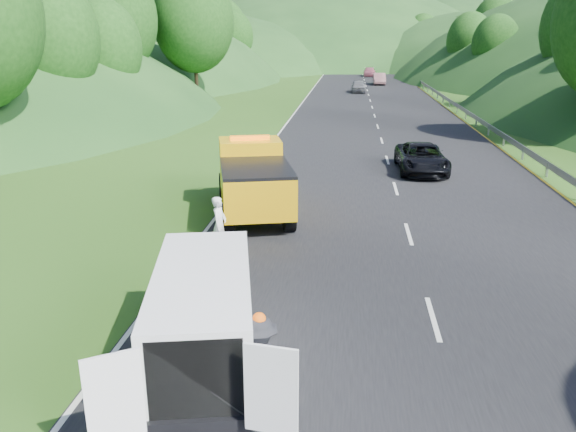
# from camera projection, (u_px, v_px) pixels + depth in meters

# --- Properties ---
(ground) EXTENTS (320.00, 320.00, 0.00)m
(ground) POSITION_uv_depth(u_px,v_px,m) (312.00, 279.00, 15.45)
(ground) COLOR #38661E
(ground) RESTS_ON ground
(road_surface) EXTENTS (14.00, 200.00, 0.02)m
(road_surface) POSITION_uv_depth(u_px,v_px,m) (372.00, 107.00, 53.02)
(road_surface) COLOR black
(road_surface) RESTS_ON ground
(guardrail) EXTENTS (0.06, 140.00, 1.52)m
(guardrail) POSITION_uv_depth(u_px,v_px,m) (433.00, 95.00, 64.11)
(guardrail) COLOR gray
(guardrail) RESTS_ON ground
(tree_line_left) EXTENTS (14.00, 140.00, 14.00)m
(tree_line_left) POSITION_uv_depth(u_px,v_px,m) (199.00, 87.00, 74.22)
(tree_line_left) COLOR #285C1B
(tree_line_left) RESTS_ON ground
(tree_line_right) EXTENTS (14.00, 140.00, 14.00)m
(tree_line_right) POSITION_uv_depth(u_px,v_px,m) (528.00, 90.00, 69.91)
(tree_line_right) COLOR #285C1B
(tree_line_right) RESTS_ON ground
(hills_backdrop) EXTENTS (201.00, 288.60, 44.00)m
(hills_backdrop) POSITION_uv_depth(u_px,v_px,m) (373.00, 63.00, 142.34)
(hills_backdrop) COLOR #2D5B23
(hills_backdrop) RESTS_ON ground
(tow_truck) EXTENTS (3.83, 6.76, 2.74)m
(tow_truck) POSITION_uv_depth(u_px,v_px,m) (253.00, 179.00, 20.84)
(tow_truck) COLOR black
(tow_truck) RESTS_ON ground
(white_van) EXTENTS (3.56, 6.13, 2.05)m
(white_van) POSITION_uv_depth(u_px,v_px,m) (204.00, 311.00, 11.18)
(white_van) COLOR black
(white_van) RESTS_ON ground
(woman) EXTENTS (0.55, 0.70, 1.75)m
(woman) POSITION_uv_depth(u_px,v_px,m) (220.00, 252.00, 17.43)
(woman) COLOR white
(woman) RESTS_ON ground
(child) EXTENTS (0.58, 0.57, 0.94)m
(child) POSITION_uv_depth(u_px,v_px,m) (220.00, 291.00, 14.74)
(child) COLOR tan
(child) RESTS_ON ground
(worker) EXTENTS (1.32, 1.18, 1.77)m
(worker) POSITION_uv_depth(u_px,v_px,m) (261.00, 407.00, 10.11)
(worker) COLOR black
(worker) RESTS_ON ground
(suitcase) EXTENTS (0.37, 0.26, 0.55)m
(suitcase) POSITION_uv_depth(u_px,v_px,m) (185.00, 251.00, 16.73)
(suitcase) COLOR #5D5E46
(suitcase) RESTS_ON ground
(passing_suv) EXTENTS (2.37, 4.95, 1.36)m
(passing_suv) POSITION_uv_depth(u_px,v_px,m) (420.00, 172.00, 27.72)
(passing_suv) COLOR black
(passing_suv) RESTS_ON ground
(dist_car_a) EXTENTS (1.68, 4.18, 1.42)m
(dist_car_a) POSITION_uv_depth(u_px,v_px,m) (358.00, 93.00, 67.32)
(dist_car_a) COLOR #57585D
(dist_car_a) RESTS_ON ground
(dist_car_b) EXTENTS (1.64, 4.70, 1.55)m
(dist_car_b) POSITION_uv_depth(u_px,v_px,m) (379.00, 85.00, 78.38)
(dist_car_b) COLOR #7C5255
(dist_car_b) RESTS_ON ground
(dist_car_c) EXTENTS (1.97, 4.85, 1.41)m
(dist_car_c) POSITION_uv_depth(u_px,v_px,m) (369.00, 76.00, 94.64)
(dist_car_c) COLOR #9E4F61
(dist_car_c) RESTS_ON ground
(dist_car_d) EXTENTS (1.68, 4.18, 1.42)m
(dist_car_d) POSITION_uv_depth(u_px,v_px,m) (374.00, 68.00, 121.24)
(dist_car_d) COLOR gray
(dist_car_d) RESTS_ON ground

